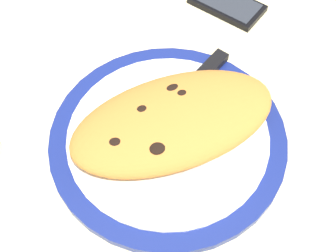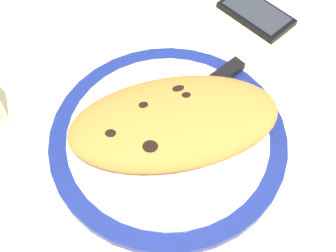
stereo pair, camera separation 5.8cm
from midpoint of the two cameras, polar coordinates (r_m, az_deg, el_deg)
The scene contains 6 objects.
ground_plane at distance 62.04cm, azimuth 2.66°, elevation -2.80°, with size 150.00×150.00×3.00cm, color beige.
plate at distance 60.11cm, azimuth 2.74°, elevation -1.70°, with size 31.82×31.82×1.60cm.
calzone at distance 57.33cm, azimuth 3.79°, elevation 0.07°, with size 29.48×18.56×5.02cm.
fork at distance 57.62cm, azimuth 8.10°, elevation -4.65°, with size 16.29×3.93×0.40cm.
knife at distance 63.64cm, azimuth 7.27°, elevation 4.52°, with size 20.34×9.28×1.20cm.
smartphone at distance 77.86cm, azimuth 13.31°, elevation 13.65°, with size 10.55×13.49×1.16cm.
Camera 2 is at (-11.26, -29.89, 51.76)cm, focal length 47.86 mm.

